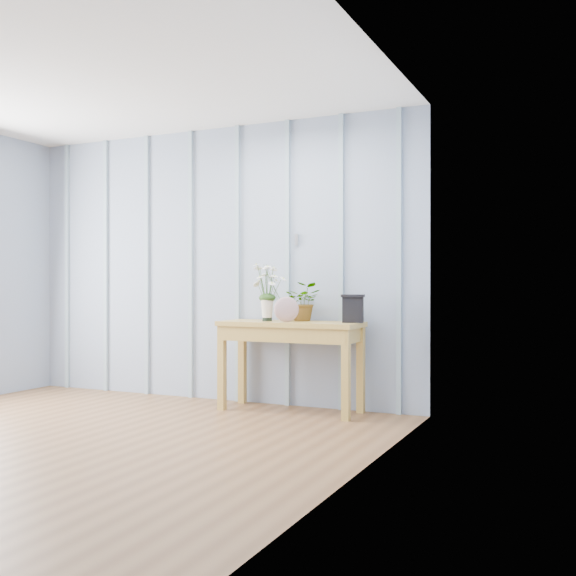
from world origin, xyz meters
The scene contains 7 objects.
ground centered at (0.00, 0.00, 0.00)m, with size 4.50×4.50×0.00m, color brown.
room_shell centered at (0.00, 0.92, 1.99)m, with size 4.00×4.50×2.50m.
sideboard centered at (0.89, 1.99, 0.64)m, with size 1.20×0.45×0.75m.
daisy_vase centered at (0.69, 1.97, 1.07)m, with size 0.36×0.27×0.51m.
spider_plant centered at (0.95, 2.13, 0.91)m, with size 0.30×0.26×0.33m, color #1B3B13.
felt_disc_vessel centered at (0.89, 1.90, 0.85)m, with size 0.21×0.06×0.21m, color #88445D.
carved_box centered at (1.42, 2.05, 0.87)m, with size 0.22×0.19×0.23m.
Camera 1 is at (3.21, -3.11, 1.05)m, focal length 42.00 mm.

